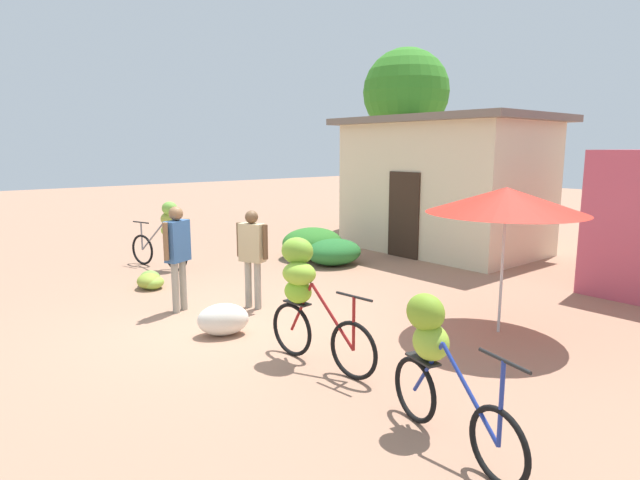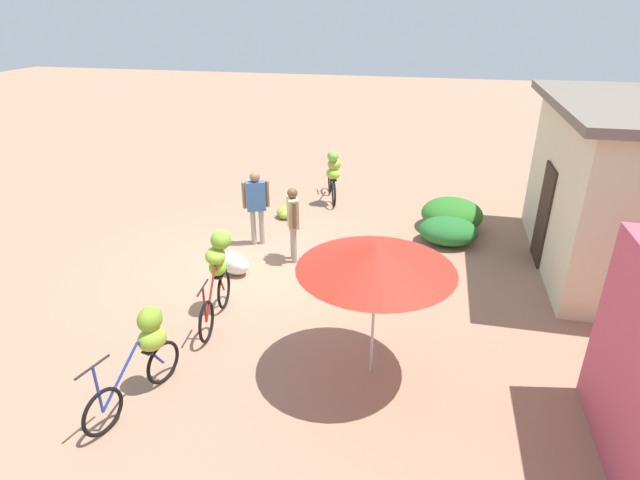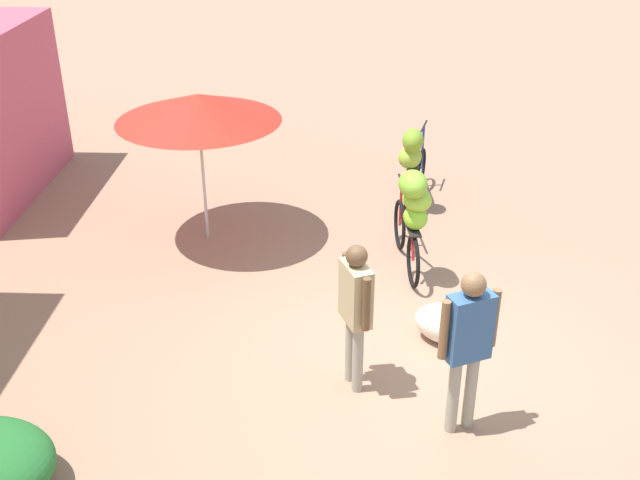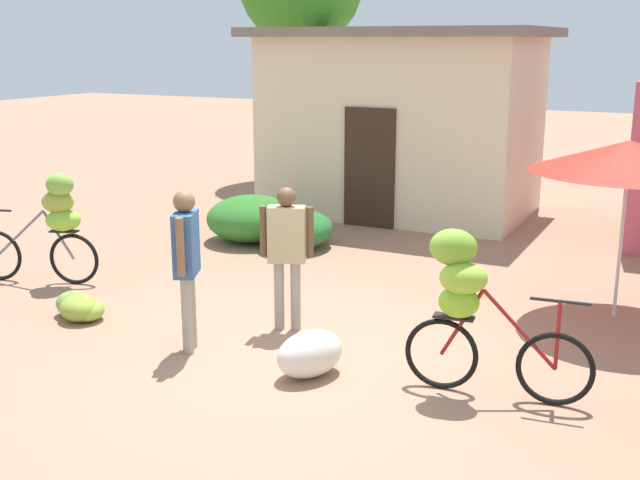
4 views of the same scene
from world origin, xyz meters
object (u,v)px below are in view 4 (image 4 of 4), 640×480
building_low (402,120)px  person_vendor (287,244)px  produce_sack (310,354)px  bicycle_leftmost (53,220)px  person_bystander (186,254)px  bicycle_near_pile (470,298)px  market_umbrella (629,156)px  banana_pile_on_ground (80,307)px

building_low → person_vendor: bearing=-80.0°
person_vendor → produce_sack: bearing=-51.7°
bicycle_leftmost → person_bystander: 3.10m
bicycle_near_pile → building_low: bearing=115.3°
building_low → market_umbrella: building_low is taller
banana_pile_on_ground → produce_sack: 3.06m
bicycle_near_pile → produce_sack: 1.60m
bicycle_near_pile → market_umbrella: bearing=70.7°
bicycle_leftmost → market_umbrella: bearing=15.8°
market_umbrella → banana_pile_on_ground: (-5.42, -2.79, -1.71)m
person_vendor → person_bystander: person_bystander is taller
bicycle_near_pile → produce_sack: (-1.42, -0.31, -0.67)m
bicycle_leftmost → person_bystander: bearing=-20.9°
bicycle_leftmost → produce_sack: bicycle_leftmost is taller
bicycle_near_pile → banana_pile_on_ground: bearing=-178.9°
building_low → person_vendor: 6.51m
produce_sack → bicycle_near_pile: bearing=12.4°
banana_pile_on_ground → person_bystander: 1.90m
bicycle_near_pile → banana_pile_on_ground: (-4.47, -0.08, -0.75)m
building_low → person_bystander: building_low is taller
building_low → banana_pile_on_ground: (-1.13, -7.15, -1.53)m
bicycle_leftmost → bicycle_near_pile: bearing=-8.1°
building_low → market_umbrella: size_ratio=2.36×
person_bystander → person_vendor: bearing=58.6°
bicycle_leftmost → person_vendor: (3.49, -0.13, 0.11)m
bicycle_leftmost → produce_sack: 4.47m
bicycle_leftmost → bicycle_near_pile: (5.70, -0.82, 0.04)m
market_umbrella → bicycle_near_pile: (-0.95, -2.70, -0.96)m
building_low → person_bystander: bearing=-85.9°
market_umbrella → produce_sack: bearing=-128.1°
produce_sack → banana_pile_on_ground: bearing=175.7°
bicycle_near_pile → person_vendor: person_vendor is taller
building_low → person_bystander: size_ratio=3.03×
building_low → bicycle_near_pile: bearing=-64.7°
bicycle_near_pile → person_vendor: bearing=162.7°
market_umbrella → person_bystander: size_ratio=1.28×
market_umbrella → bicycle_near_pile: market_umbrella is taller
market_umbrella → building_low: bearing=134.5°
person_bystander → banana_pile_on_ground: bearing=173.0°
banana_pile_on_ground → produce_sack: produce_sack is taller
market_umbrella → bicycle_near_pile: size_ratio=1.29×
banana_pile_on_ground → market_umbrella: bearing=27.2°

